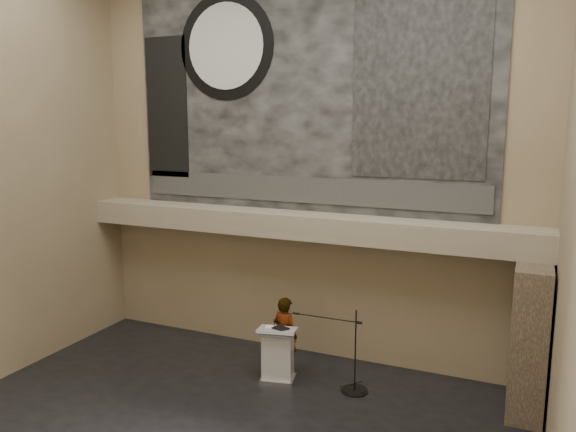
% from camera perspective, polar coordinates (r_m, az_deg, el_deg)
% --- Properties ---
extents(wall_back, '(10.00, 0.02, 8.50)m').
position_cam_1_polar(wall_back, '(12.01, 1.54, 5.55)').
color(wall_back, '#877556').
rests_on(wall_back, floor).
extents(soffit, '(10.00, 0.80, 0.50)m').
position_cam_1_polar(soffit, '(11.81, 0.78, -0.89)').
color(soffit, gray).
rests_on(soffit, wall_back).
extents(sprinkler_left, '(0.04, 0.04, 0.06)m').
position_cam_1_polar(sprinkler_left, '(12.52, -6.07, -1.63)').
color(sprinkler_left, '#B2893D').
rests_on(sprinkler_left, soffit).
extents(sprinkler_right, '(0.04, 0.04, 0.06)m').
position_cam_1_polar(sprinkler_right, '(11.23, 9.65, -3.05)').
color(sprinkler_right, '#B2893D').
rests_on(sprinkler_right, soffit).
extents(banner, '(8.00, 0.05, 5.00)m').
position_cam_1_polar(banner, '(11.96, 1.52, 12.48)').
color(banner, black).
rests_on(banner, wall_back).
extents(banner_text_strip, '(7.76, 0.02, 0.55)m').
position_cam_1_polar(banner_text_strip, '(12.00, 1.40, 2.67)').
color(banner_text_strip, '#313131').
rests_on(banner_text_strip, banner).
extents(banner_clock_rim, '(2.30, 0.02, 2.30)m').
position_cam_1_polar(banner_clock_rim, '(12.79, -6.34, 16.75)').
color(banner_clock_rim, black).
rests_on(banner_clock_rim, banner).
extents(banner_clock_face, '(1.84, 0.02, 1.84)m').
position_cam_1_polar(banner_clock_face, '(12.78, -6.39, 16.76)').
color(banner_clock_face, silver).
rests_on(banner_clock_face, banner).
extents(banner_building_print, '(2.60, 0.02, 3.60)m').
position_cam_1_polar(banner_building_print, '(11.24, 13.15, 12.91)').
color(banner_building_print, black).
rests_on(banner_building_print, banner).
extents(banner_brick_print, '(1.10, 0.02, 3.20)m').
position_cam_1_polar(banner_brick_print, '(13.57, -12.20, 10.69)').
color(banner_brick_print, black).
rests_on(banner_brick_print, banner).
extents(stone_pier, '(0.60, 1.40, 2.70)m').
position_cam_1_polar(stone_pier, '(10.92, 23.30, -11.37)').
color(stone_pier, '#45382B').
rests_on(stone_pier, floor).
extents(lectern, '(0.84, 0.68, 1.14)m').
position_cam_1_polar(lectern, '(11.43, -1.04, -13.88)').
color(lectern, silver).
rests_on(lectern, floor).
extents(binder, '(0.35, 0.31, 0.04)m').
position_cam_1_polar(binder, '(11.15, -0.75, -11.36)').
color(binder, black).
rests_on(binder, lectern).
extents(papers, '(0.25, 0.30, 0.00)m').
position_cam_1_polar(papers, '(11.25, -1.86, -11.26)').
color(papers, white).
rests_on(papers, lectern).
extents(speaker_person, '(0.66, 0.52, 1.60)m').
position_cam_1_polar(speaker_person, '(11.70, -0.28, -11.99)').
color(speaker_person, white).
rests_on(speaker_person, floor).
extents(mic_stand, '(1.54, 0.52, 1.63)m').
position_cam_1_polar(mic_stand, '(11.24, 6.55, -16.13)').
color(mic_stand, black).
rests_on(mic_stand, floor).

